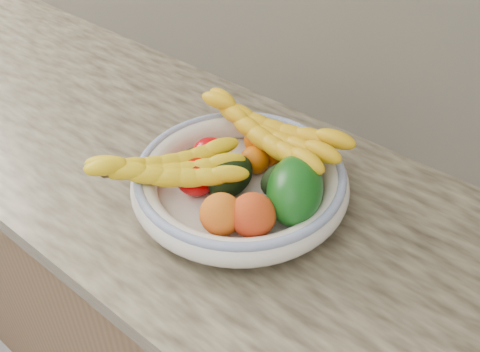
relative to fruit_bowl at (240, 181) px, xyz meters
The scene contains 15 objects.
kitchen_counter 0.49m from the fruit_bowl, 90.00° to the left, with size 2.44×0.66×1.40m.
fruit_bowl is the anchor object (origin of this frame).
clementine_back_left 0.12m from the fruit_bowl, 111.93° to the left, with size 0.06×0.06×0.05m, color orange.
clementine_back_right 0.12m from the fruit_bowl, 78.15° to the left, with size 0.05×0.05×0.05m, color orange.
clementine_back_mid 0.06m from the fruit_bowl, 102.01° to the left, with size 0.06×0.06×0.05m, color #DA6504.
clementine_extra 0.09m from the fruit_bowl, 92.17° to the left, with size 0.05×0.05×0.05m, color #F26005.
tomato_left 0.08m from the fruit_bowl, behind, with size 0.07×0.07×0.06m, color #BE0007.
tomato_near_left 0.08m from the fruit_bowl, 137.36° to the right, with size 0.07×0.07×0.07m, color #BC0002.
avocado_center 0.02m from the fruit_bowl, 126.18° to the right, with size 0.07×0.10×0.07m, color black.
avocado_right 0.08m from the fruit_bowl, 28.17° to the left, with size 0.06×0.09×0.06m, color black.
green_mango 0.11m from the fruit_bowl, ahead, with size 0.09×0.15×0.10m, color #0D4A10.
peach_front 0.11m from the fruit_bowl, 67.13° to the right, with size 0.07×0.07×0.07m, color orange.
peach_right 0.11m from the fruit_bowl, 39.71° to the right, with size 0.08×0.08×0.08m, color orange.
banana_bunch_back 0.11m from the fruit_bowl, 97.80° to the left, with size 0.33×0.12×0.09m, color yellow, non-canonical shape.
banana_bunch_front 0.13m from the fruit_bowl, 133.02° to the right, with size 0.29×0.11×0.08m, color yellow, non-canonical shape.
Camera 1 is at (0.46, 1.10, 1.57)m, focal length 40.00 mm.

